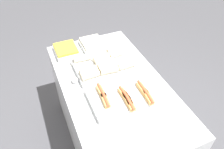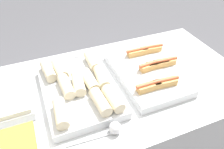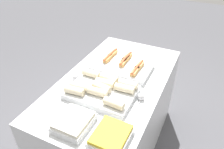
{
  "view_description": "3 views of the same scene",
  "coord_description": "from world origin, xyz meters",
  "px_view_note": "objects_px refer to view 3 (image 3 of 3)",
  "views": [
    {
      "loc": [
        1.25,
        -0.55,
        2.23
      ],
      "look_at": [
        -0.03,
        0.0,
        0.99
      ],
      "focal_mm": 35.0,
      "sensor_mm": 36.0,
      "label": 1
    },
    {
      "loc": [
        -0.38,
        -0.87,
        1.75
      ],
      "look_at": [
        -0.03,
        0.0,
        0.99
      ],
      "focal_mm": 35.0,
      "sensor_mm": 36.0,
      "label": 2
    },
    {
      "loc": [
        -1.41,
        -0.66,
        2.06
      ],
      "look_at": [
        -0.03,
        0.0,
        0.99
      ],
      "focal_mm": 35.0,
      "sensor_mm": 36.0,
      "label": 3
    }
  ],
  "objects_px": {
    "tray_hotdogs": "(122,66)",
    "serving_spoon_near": "(140,98)",
    "serving_spoon_far": "(75,78)",
    "tray_side_back": "(74,122)",
    "tray_side_front": "(111,137)",
    "tray_wraps": "(102,90)"
  },
  "relations": [
    {
      "from": "tray_side_front",
      "to": "tray_side_back",
      "type": "xyz_separation_m",
      "value": [
        0.0,
        0.28,
        0.0
      ]
    },
    {
      "from": "tray_side_front",
      "to": "serving_spoon_near",
      "type": "bearing_deg",
      "value": -5.08
    },
    {
      "from": "tray_hotdogs",
      "to": "serving_spoon_near",
      "type": "bearing_deg",
      "value": -138.83
    },
    {
      "from": "tray_wraps",
      "to": "serving_spoon_near",
      "type": "distance_m",
      "value": 0.31
    },
    {
      "from": "tray_hotdogs",
      "to": "serving_spoon_near",
      "type": "xyz_separation_m",
      "value": [
        -0.35,
        -0.3,
        -0.01
      ]
    },
    {
      "from": "tray_side_back",
      "to": "tray_side_front",
      "type": "bearing_deg",
      "value": -90.0
    },
    {
      "from": "serving_spoon_near",
      "to": "serving_spoon_far",
      "type": "height_order",
      "value": "same"
    },
    {
      "from": "tray_side_front",
      "to": "serving_spoon_far",
      "type": "relative_size",
      "value": 1.01
    },
    {
      "from": "tray_side_front",
      "to": "tray_wraps",
      "type": "bearing_deg",
      "value": 34.97
    },
    {
      "from": "tray_wraps",
      "to": "tray_side_front",
      "type": "relative_size",
      "value": 2.05
    },
    {
      "from": "tray_wraps",
      "to": "tray_side_front",
      "type": "distance_m",
      "value": 0.46
    },
    {
      "from": "tray_side_back",
      "to": "serving_spoon_far",
      "type": "relative_size",
      "value": 1.01
    },
    {
      "from": "tray_hotdogs",
      "to": "tray_side_front",
      "type": "xyz_separation_m",
      "value": [
        -0.79,
        -0.26,
        0.0
      ]
    },
    {
      "from": "tray_side_front",
      "to": "serving_spoon_near",
      "type": "xyz_separation_m",
      "value": [
        0.45,
        -0.04,
        -0.01
      ]
    },
    {
      "from": "tray_wraps",
      "to": "tray_side_back",
      "type": "bearing_deg",
      "value": 177.59
    },
    {
      "from": "tray_side_front",
      "to": "tray_side_back",
      "type": "height_order",
      "value": "same"
    },
    {
      "from": "tray_side_back",
      "to": "tray_hotdogs",
      "type": "bearing_deg",
      "value": -1.09
    },
    {
      "from": "tray_hotdogs",
      "to": "serving_spoon_far",
      "type": "bearing_deg",
      "value": 138.89
    },
    {
      "from": "serving_spoon_near",
      "to": "serving_spoon_far",
      "type": "bearing_deg",
      "value": 89.98
    },
    {
      "from": "serving_spoon_near",
      "to": "tray_wraps",
      "type": "bearing_deg",
      "value": 102.69
    },
    {
      "from": "tray_hotdogs",
      "to": "tray_side_front",
      "type": "relative_size",
      "value": 2.06
    },
    {
      "from": "tray_wraps",
      "to": "tray_side_front",
      "type": "height_order",
      "value": "tray_wraps"
    }
  ]
}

